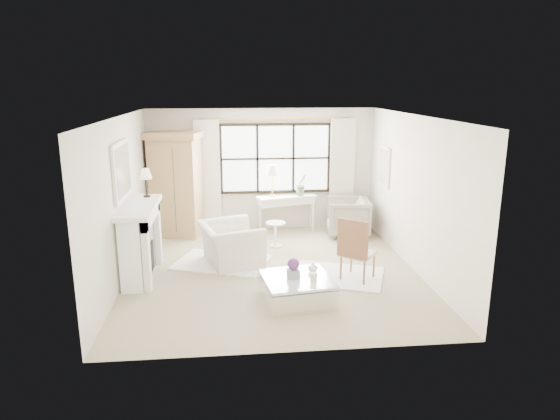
# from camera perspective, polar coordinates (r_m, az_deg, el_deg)

# --- Properties ---
(floor) EXTENTS (5.50, 5.50, 0.00)m
(floor) POSITION_cam_1_polar(r_m,az_deg,el_deg) (8.87, -0.83, -7.00)
(floor) COLOR tan
(floor) RESTS_ON ground
(ceiling) EXTENTS (5.50, 5.50, 0.00)m
(ceiling) POSITION_cam_1_polar(r_m,az_deg,el_deg) (8.28, -0.90, 10.68)
(ceiling) COLOR white
(ceiling) RESTS_ON ground
(wall_back) EXTENTS (5.00, 0.00, 5.00)m
(wall_back) POSITION_cam_1_polar(r_m,az_deg,el_deg) (11.17, -2.07, 4.63)
(wall_back) COLOR beige
(wall_back) RESTS_ON ground
(wall_front) EXTENTS (5.00, 0.00, 5.00)m
(wall_front) POSITION_cam_1_polar(r_m,az_deg,el_deg) (5.84, 1.45, -4.39)
(wall_front) COLOR white
(wall_front) RESTS_ON ground
(wall_left) EXTENTS (0.00, 5.50, 5.50)m
(wall_left) POSITION_cam_1_polar(r_m,az_deg,el_deg) (8.64, -17.63, 1.10)
(wall_left) COLOR beige
(wall_left) RESTS_ON ground
(wall_right) EXTENTS (0.00, 5.50, 5.50)m
(wall_right) POSITION_cam_1_polar(r_m,az_deg,el_deg) (9.03, 15.15, 1.83)
(wall_right) COLOR white
(wall_right) RESTS_ON ground
(window_pane) EXTENTS (2.40, 0.02, 1.50)m
(window_pane) POSITION_cam_1_polar(r_m,az_deg,el_deg) (11.13, -0.53, 5.91)
(window_pane) COLOR white
(window_pane) RESTS_ON wall_back
(window_frame) EXTENTS (2.50, 0.04, 1.50)m
(window_frame) POSITION_cam_1_polar(r_m,az_deg,el_deg) (11.12, -0.52, 5.90)
(window_frame) COLOR black
(window_frame) RESTS_ON wall_back
(curtain_rod) EXTENTS (3.30, 0.04, 0.04)m
(curtain_rod) POSITION_cam_1_polar(r_m,az_deg,el_deg) (10.98, -0.51, 10.36)
(curtain_rod) COLOR #B3863E
(curtain_rod) RESTS_ON wall_back
(curtain_left) EXTENTS (0.55, 0.10, 2.47)m
(curtain_left) POSITION_cam_1_polar(r_m,az_deg,el_deg) (11.08, -8.25, 3.81)
(curtain_left) COLOR silver
(curtain_left) RESTS_ON ground
(curtain_right) EXTENTS (0.55, 0.10, 2.47)m
(curtain_right) POSITION_cam_1_polar(r_m,az_deg,el_deg) (11.35, 7.10, 4.09)
(curtain_right) COLOR beige
(curtain_right) RESTS_ON ground
(fireplace) EXTENTS (0.58, 1.66, 1.26)m
(fireplace) POSITION_cam_1_polar(r_m,az_deg,el_deg) (8.77, -15.84, -3.33)
(fireplace) COLOR white
(fireplace) RESTS_ON ground
(mirror_frame) EXTENTS (0.05, 1.15, 0.95)m
(mirror_frame) POSITION_cam_1_polar(r_m,az_deg,el_deg) (8.54, -17.68, 4.31)
(mirror_frame) COLOR white
(mirror_frame) RESTS_ON wall_left
(mirror_glass) EXTENTS (0.02, 1.00, 0.80)m
(mirror_glass) POSITION_cam_1_polar(r_m,az_deg,el_deg) (8.53, -17.48, 4.31)
(mirror_glass) COLOR silver
(mirror_glass) RESTS_ON wall_left
(art_frame) EXTENTS (0.04, 0.62, 0.82)m
(art_frame) POSITION_cam_1_polar(r_m,az_deg,el_deg) (10.56, 11.84, 4.88)
(art_frame) COLOR white
(art_frame) RESTS_ON wall_right
(art_canvas) EXTENTS (0.01, 0.52, 0.72)m
(art_canvas) POSITION_cam_1_polar(r_m,az_deg,el_deg) (10.56, 11.74, 4.88)
(art_canvas) COLOR beige
(art_canvas) RESTS_ON wall_right
(mantel_lamp) EXTENTS (0.22, 0.22, 0.51)m
(mantel_lamp) POSITION_cam_1_polar(r_m,az_deg,el_deg) (9.09, -15.12, 3.87)
(mantel_lamp) COLOR black
(mantel_lamp) RESTS_ON fireplace
(armoire) EXTENTS (1.26, 0.96, 2.24)m
(armoire) POSITION_cam_1_polar(r_m,az_deg,el_deg) (10.88, -11.83, 2.95)
(armoire) COLOR tan
(armoire) RESTS_ON floor
(console_table) EXTENTS (1.37, 0.77, 0.80)m
(console_table) POSITION_cam_1_polar(r_m,az_deg,el_deg) (11.18, 0.69, -0.34)
(console_table) COLOR silver
(console_table) RESTS_ON floor
(console_lamp) EXTENTS (0.28, 0.28, 0.69)m
(console_lamp) POSITION_cam_1_polar(r_m,az_deg,el_deg) (10.94, -0.88, 4.47)
(console_lamp) COLOR #C18D43
(console_lamp) RESTS_ON console_table
(orchid_plant) EXTENTS (0.34, 0.32, 0.49)m
(orchid_plant) POSITION_cam_1_polar(r_m,az_deg,el_deg) (11.08, 2.46, 2.94)
(orchid_plant) COLOR #556D48
(orchid_plant) RESTS_ON console_table
(side_table) EXTENTS (0.40, 0.40, 0.51)m
(side_table) POSITION_cam_1_polar(r_m,az_deg,el_deg) (10.07, -0.50, -2.39)
(side_table) COLOR white
(side_table) RESTS_ON floor
(rug_left) EXTENTS (1.92, 1.63, 0.03)m
(rug_left) POSITION_cam_1_polar(r_m,az_deg,el_deg) (9.31, -6.66, -5.96)
(rug_left) COLOR white
(rug_left) RESTS_ON floor
(rug_right) EXTENTS (1.84, 1.62, 0.03)m
(rug_right) POSITION_cam_1_polar(r_m,az_deg,el_deg) (8.69, 6.51, -7.45)
(rug_right) COLOR white
(rug_right) RESTS_ON floor
(club_armchair) EXTENTS (1.30, 1.39, 0.75)m
(club_armchair) POSITION_cam_1_polar(r_m,az_deg,el_deg) (9.15, -5.67, -3.89)
(club_armchair) COLOR silver
(club_armchair) RESTS_ON floor
(wingback_chair) EXTENTS (1.00, 0.98, 0.82)m
(wingback_chair) POSITION_cam_1_polar(r_m,az_deg,el_deg) (10.91, 7.75, -0.80)
(wingback_chair) COLOR gray
(wingback_chair) RESTS_ON floor
(french_chair) EXTENTS (0.68, 0.68, 1.08)m
(french_chair) POSITION_cam_1_polar(r_m,az_deg,el_deg) (8.47, 8.79, -5.97)
(french_chair) COLOR #8F5C3C
(french_chair) RESTS_ON floor
(coffee_table) EXTENTS (1.12, 1.12, 0.38)m
(coffee_table) POSITION_cam_1_polar(r_m,az_deg,el_deg) (7.66, 1.96, -9.10)
(coffee_table) COLOR white
(coffee_table) RESTS_ON floor
(planter_box) EXTENTS (0.19, 0.19, 0.13)m
(planter_box) POSITION_cam_1_polar(r_m,az_deg,el_deg) (7.55, 1.53, -7.28)
(planter_box) COLOR gray
(planter_box) RESTS_ON coffee_table
(planter_flowers) EXTENTS (0.18, 0.18, 0.18)m
(planter_flowers) POSITION_cam_1_polar(r_m,az_deg,el_deg) (7.50, 1.54, -6.19)
(planter_flowers) COLOR #582C6E
(planter_flowers) RESTS_ON planter_box
(pillar_candle) EXTENTS (0.10, 0.10, 0.12)m
(pillar_candle) POSITION_cam_1_polar(r_m,az_deg,el_deg) (7.46, 3.86, -7.64)
(pillar_candle) COLOR beige
(pillar_candle) RESTS_ON coffee_table
(coffee_vase) EXTENTS (0.15, 0.15, 0.16)m
(coffee_vase) POSITION_cam_1_polar(r_m,az_deg,el_deg) (7.79, 3.77, -6.51)
(coffee_vase) COLOR silver
(coffee_vase) RESTS_ON coffee_table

